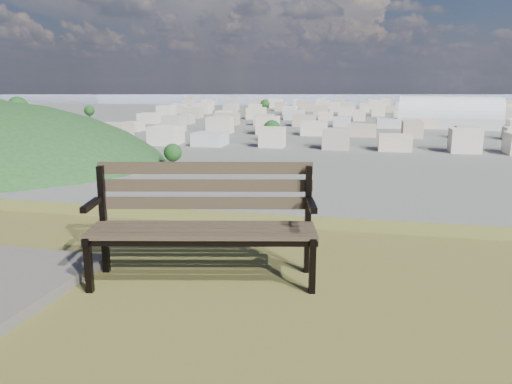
# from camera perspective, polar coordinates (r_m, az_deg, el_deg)

# --- Properties ---
(park_bench) EXTENTS (1.83, 0.91, 0.92)m
(park_bench) POSITION_cam_1_polar(r_m,az_deg,el_deg) (3.99, -6.00, -2.73)
(park_bench) COLOR #3A3021
(park_bench) RESTS_ON hilltop_mesa
(arena) EXTENTS (57.89, 29.40, 23.51)m
(arena) POSITION_cam_1_polar(r_m,az_deg,el_deg) (311.46, 21.18, 7.87)
(arena) COLOR silver
(arena) RESTS_ON ground
(city_blocks) EXTENTS (395.00, 361.00, 7.00)m
(city_blocks) POSITION_cam_1_polar(r_m,az_deg,el_deg) (396.30, 12.19, 8.96)
(city_blocks) COLOR beige
(city_blocks) RESTS_ON ground
(city_trees) EXTENTS (406.52, 387.20, 9.98)m
(city_trees) POSITION_cam_1_polar(r_m,az_deg,el_deg) (322.00, 7.42, 8.61)
(city_trees) COLOR #38221C
(city_trees) RESTS_ON ground
(bay_water) EXTENTS (2400.00, 700.00, 0.12)m
(bay_water) POSITION_cam_1_polar(r_m,az_deg,el_deg) (901.58, 12.26, 10.61)
(bay_water) COLOR #8696AB
(bay_water) RESTS_ON ground
(far_hills) EXTENTS (2050.00, 340.00, 60.00)m
(far_hills) POSITION_cam_1_polar(r_m,az_deg,el_deg) (1405.43, 9.80, 12.36)
(far_hills) COLOR #8A93AC
(far_hills) RESTS_ON ground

